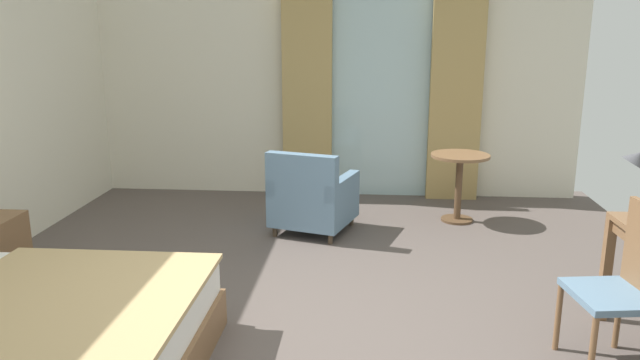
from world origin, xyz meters
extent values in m
cube|color=#564C47|center=(0.00, 0.00, -0.05)|extent=(6.07, 7.83, 0.10)
cube|color=silver|center=(0.00, 3.66, 1.42)|extent=(5.67, 0.12, 2.83)
cube|color=silver|center=(0.57, 3.58, 1.25)|extent=(1.23, 0.02, 2.49)
cube|color=tan|center=(-0.27, 3.48, 1.34)|extent=(0.56, 0.10, 2.68)
cube|color=tan|center=(1.40, 3.48, 1.34)|extent=(0.58, 0.10, 2.68)
cube|color=white|center=(-1.53, -0.60, 0.36)|extent=(2.05, 1.57, 0.22)
cube|color=tan|center=(-1.18, -0.59, 0.48)|extent=(1.40, 1.60, 0.03)
cube|color=brown|center=(2.04, 0.47, 0.36)|extent=(0.06, 0.06, 0.72)
cube|color=slate|center=(1.84, -0.15, 0.45)|extent=(0.48, 0.52, 0.04)
cylinder|color=brown|center=(1.62, 0.04, 0.21)|extent=(0.04, 0.04, 0.43)
cylinder|color=brown|center=(1.68, -0.38, 0.21)|extent=(0.04, 0.04, 0.43)
cylinder|color=brown|center=(1.99, 0.09, 0.21)|extent=(0.04, 0.04, 0.43)
cone|color=#4C4C51|center=(2.10, 0.35, 1.15)|extent=(0.18, 0.16, 0.16)
cube|color=slate|center=(-0.07, 2.18, 0.25)|extent=(0.86, 0.88, 0.30)
cube|color=slate|center=(-0.16, 1.89, 0.61)|extent=(0.69, 0.32, 0.42)
cube|color=slate|center=(0.21, 2.09, 0.48)|extent=(0.31, 0.71, 0.16)
cube|color=slate|center=(-0.35, 2.26, 0.48)|extent=(0.31, 0.71, 0.16)
cylinder|color=#4C3D2D|center=(0.29, 2.38, 0.05)|extent=(0.04, 0.04, 0.10)
cylinder|color=#4C3D2D|center=(-0.25, 2.54, 0.05)|extent=(0.04, 0.04, 0.10)
cylinder|color=#4C3D2D|center=(0.11, 1.81, 0.05)|extent=(0.04, 0.04, 0.10)
cylinder|color=#4C3D2D|center=(-0.43, 1.98, 0.05)|extent=(0.04, 0.04, 0.10)
cylinder|color=brown|center=(1.36, 2.62, 0.68)|extent=(0.59, 0.59, 0.03)
cylinder|color=brown|center=(1.36, 2.62, 0.33)|extent=(0.07, 0.07, 0.67)
cylinder|color=brown|center=(1.36, 2.62, 0.01)|extent=(0.32, 0.32, 0.02)
camera|label=1|loc=(0.46, -3.47, 1.92)|focal=34.21mm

